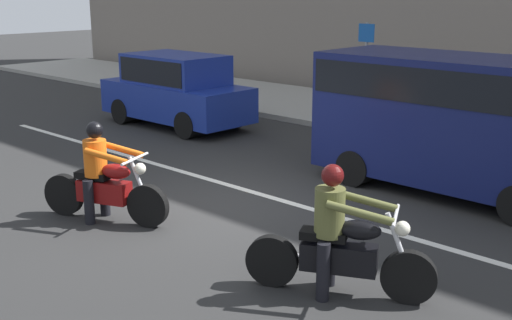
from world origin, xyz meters
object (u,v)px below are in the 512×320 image
at_px(motorcycle_with_rider_orange_stripe, 103,181).
at_px(street_sign_post, 366,61).
at_px(pedestrian_bystander, 442,79).
at_px(parked_hatchback_cobalt_blue, 176,89).
at_px(parked_van_navy, 459,115).
at_px(motorcycle_with_rider_olive, 338,242).

relative_size(motorcycle_with_rider_orange_stripe, street_sign_post, 0.83).
bearing_deg(pedestrian_bystander, parked_hatchback_cobalt_blue, -133.44).
relative_size(motorcycle_with_rider_orange_stripe, pedestrian_bystander, 1.16).
bearing_deg(parked_van_navy, motorcycle_with_rider_orange_stripe, -123.06).
bearing_deg(parked_hatchback_cobalt_blue, street_sign_post, 44.45).
relative_size(motorcycle_with_rider_olive, parked_van_navy, 0.42).
distance_m(motorcycle_with_rider_orange_stripe, pedestrian_bystander, 10.08).
distance_m(parked_van_navy, street_sign_post, 5.57).
height_order(motorcycle_with_rider_orange_stripe, pedestrian_bystander, pedestrian_bystander).
xyz_separation_m(motorcycle_with_rider_olive, street_sign_post, (-5.04, 8.04, 0.99)).
xyz_separation_m(parked_van_navy, street_sign_post, (-4.25, 3.59, 0.28)).
bearing_deg(parked_hatchback_cobalt_blue, parked_van_navy, -2.08).
bearing_deg(motorcycle_with_rider_orange_stripe, pedestrian_bystander, 88.90).
bearing_deg(parked_van_navy, pedestrian_bystander, 119.92).
height_order(parked_van_navy, street_sign_post, street_sign_post).
relative_size(motorcycle_with_rider_orange_stripe, motorcycle_with_rider_olive, 1.00).
relative_size(parked_van_navy, parked_hatchback_cobalt_blue, 1.16).
relative_size(parked_hatchback_cobalt_blue, pedestrian_bystander, 2.36).
distance_m(motorcycle_with_rider_olive, pedestrian_bystander, 10.36).
bearing_deg(parked_hatchback_cobalt_blue, pedestrian_bystander, 46.56).
xyz_separation_m(motorcycle_with_rider_orange_stripe, parked_hatchback_cobalt_blue, (-4.45, 5.16, 0.32)).
bearing_deg(motorcycle_with_rider_olive, street_sign_post, 122.09).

